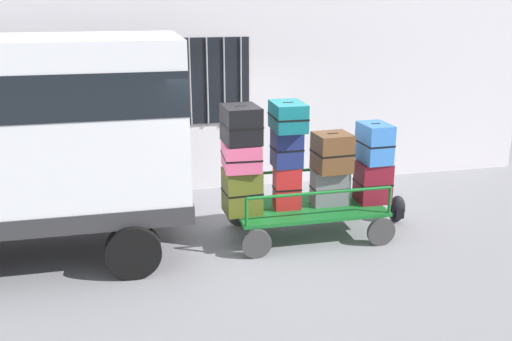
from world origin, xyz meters
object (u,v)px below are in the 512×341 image
object	(u,v)px
suitcase_left_bottom	(242,191)
suitcase_center_middle	(332,152)
suitcase_midleft_top	(288,116)
suitcase_midleft_bottom	(287,188)
luggage_cart	(308,211)
suitcase_center_bottom	(330,187)
suitcase_midleft_middle	(287,148)
suitcase_midright_middle	(375,143)
suitcase_midright_bottom	(373,182)
backpack	(397,209)
suitcase_left_top	(241,124)
van	(17,128)
suitcase_left_middle	(241,156)

from	to	relation	value
suitcase_left_bottom	suitcase_center_middle	world-z (taller)	suitcase_center_middle
suitcase_midleft_top	suitcase_midleft_bottom	bearing A→B (deg)	-90.00
luggage_cart	suitcase_center_bottom	bearing A→B (deg)	0.61
suitcase_midleft_middle	suitcase_midleft_bottom	bearing A→B (deg)	-90.00
suitcase_midright_middle	suitcase_midleft_top	bearing A→B (deg)	-179.57
luggage_cart	suitcase_center_bottom	xyz separation A→B (m)	(0.33, 0.00, 0.34)
suitcase_midleft_middle	suitcase_midright_bottom	xyz separation A→B (m)	(1.33, -0.05, -0.59)
suitcase_midleft_top	backpack	world-z (taller)	suitcase_midleft_top
suitcase_left_top	suitcase_midleft_middle	bearing A→B (deg)	2.26
van	suitcase_left_middle	world-z (taller)	van
suitcase_left_middle	backpack	distance (m)	2.75
luggage_cart	suitcase_left_bottom	bearing A→B (deg)	-178.08
van	suitcase_center_bottom	distance (m)	4.38
luggage_cart	suitcase_midleft_top	distance (m)	1.48
suitcase_midleft_bottom	backpack	distance (m)	1.95
suitcase_midleft_bottom	suitcase_midleft_middle	distance (m)	0.59
suitcase_left_bottom	suitcase_center_middle	distance (m)	1.42
suitcase_midleft_bottom	suitcase_midright_middle	size ratio (longest dim) A/B	1.08
van	suitcase_left_bottom	distance (m)	3.09
suitcase_left_bottom	suitcase_left_top	world-z (taller)	suitcase_left_top
luggage_cart	van	bearing A→B (deg)	176.62
suitcase_left_bottom	suitcase_midleft_middle	distance (m)	0.88
van	suitcase_midright_middle	size ratio (longest dim) A/B	7.41
suitcase_midleft_top	suitcase_center_bottom	bearing A→B (deg)	0.84
suitcase_center_bottom	suitcase_left_bottom	bearing A→B (deg)	-178.41
suitcase_left_middle	suitcase_midleft_middle	world-z (taller)	suitcase_midleft_middle
suitcase_left_bottom	suitcase_midleft_middle	world-z (taller)	suitcase_midleft_middle
suitcase_center_bottom	suitcase_midright_bottom	xyz separation A→B (m)	(0.67, -0.03, 0.04)
suitcase_left_middle	suitcase_midleft_middle	size ratio (longest dim) A/B	1.25
luggage_cart	suitcase_center_bottom	size ratio (longest dim) A/B	4.11
luggage_cart	suitcase_left_middle	world-z (taller)	suitcase_left_middle
suitcase_center_middle	suitcase_midright_bottom	bearing A→B (deg)	-0.10
suitcase_midleft_bottom	suitcase_center_middle	size ratio (longest dim) A/B	1.11
van	luggage_cart	world-z (taller)	van
luggage_cart	suitcase_midleft_top	bearing A→B (deg)	-178.93
van	luggage_cart	size ratio (longest dim) A/B	1.92
luggage_cart	suitcase_midright_middle	bearing A→B (deg)	0.22
luggage_cart	suitcase_left_top	world-z (taller)	suitcase_left_top
suitcase_left_bottom	suitcase_midleft_top	xyz separation A→B (m)	(0.67, 0.03, 1.04)
suitcase_midleft_middle	suitcase_center_bottom	size ratio (longest dim) A/B	0.99
luggage_cart	suitcase_midright_bottom	distance (m)	1.07
luggage_cart	suitcase_midleft_top	size ratio (longest dim) A/B	3.54
suitcase_center_middle	suitcase_midright_bottom	world-z (taller)	suitcase_center_middle
suitcase_midleft_middle	suitcase_midleft_top	xyz separation A→B (m)	(-0.00, -0.03, 0.47)
luggage_cart	suitcase_left_middle	bearing A→B (deg)	179.76
suitcase_left_middle	suitcase_center_bottom	size ratio (longest dim) A/B	1.24
suitcase_center_bottom	suitcase_midright_bottom	size ratio (longest dim) A/B	0.89
suitcase_midright_middle	suitcase_midleft_middle	bearing A→B (deg)	179.09
luggage_cart	suitcase_center_middle	size ratio (longest dim) A/B	3.99
suitcase_left_bottom	suitcase_center_middle	bearing A→B (deg)	0.42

